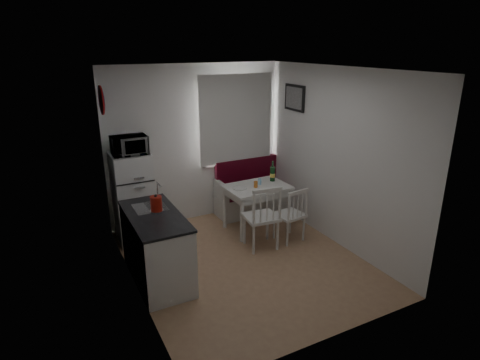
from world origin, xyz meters
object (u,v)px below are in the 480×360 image
object	(u,v)px
dining_table	(257,191)
wine_bottle	(273,171)
bench	(253,195)
microwave	(129,145)
chair_left	(265,211)
chair_right	(293,210)
fridge	(133,198)
kettle	(156,204)
kitchen_counter	(156,247)

from	to	relation	value
dining_table	wine_bottle	world-z (taller)	wine_bottle
dining_table	bench	bearing A→B (deg)	64.27
microwave	chair_left	bearing A→B (deg)	-36.34
chair_right	microwave	xyz separation A→B (m)	(-2.09, 1.15, 0.97)
dining_table	fridge	world-z (taller)	fridge
chair_right	kettle	distance (m)	2.11
bench	fridge	size ratio (longest dim) A/B	0.98
kitchen_counter	microwave	size ratio (longest dim) A/B	2.67
bench	microwave	world-z (taller)	microwave
dining_table	kettle	world-z (taller)	kettle
kitchen_counter	dining_table	xyz separation A→B (m)	(1.85, 0.70, 0.20)
wine_bottle	chair_left	bearing A→B (deg)	-127.84
chair_left	chair_right	xyz separation A→B (m)	(0.50, 0.01, -0.08)
chair_right	wine_bottle	distance (m)	0.85
chair_left	microwave	world-z (taller)	microwave
microwave	kettle	xyz separation A→B (m)	(0.03, -1.15, -0.49)
fridge	microwave	bearing A→B (deg)	-90.00
microwave	wine_bottle	size ratio (longest dim) A/B	1.47
bench	chair_right	distance (m)	1.33
dining_table	microwave	bearing A→B (deg)	163.14
kettle	wine_bottle	distance (m)	2.29
chair_left	wine_bottle	size ratio (longest dim) A/B	1.59
kitchen_counter	chair_left	bearing A→B (deg)	0.99
kitchen_counter	fridge	size ratio (longest dim) A/B	0.97
bench	wine_bottle	distance (m)	0.81
kitchen_counter	kettle	xyz separation A→B (m)	(0.05, 0.04, 0.56)
microwave	wine_bottle	bearing A→B (deg)	-10.22
bench	chair_left	bearing A→B (deg)	-112.17
dining_table	chair_right	distance (m)	0.72
chair_right	dining_table	bearing A→B (deg)	103.21
dining_table	chair_right	size ratio (longest dim) A/B	2.19
bench	wine_bottle	size ratio (longest dim) A/B	4.00
kitchen_counter	chair_right	xyz separation A→B (m)	(2.10, 0.04, 0.08)
dining_table	chair_left	world-z (taller)	chair_left
microwave	wine_bottle	xyz separation A→B (m)	(2.19, -0.39, -0.59)
bench	chair_left	world-z (taller)	chair_left
microwave	kitchen_counter	bearing A→B (deg)	-90.94
bench	dining_table	bearing A→B (deg)	-113.94
dining_table	fridge	size ratio (longest dim) A/B	0.74
dining_table	microwave	xyz separation A→B (m)	(-1.84, 0.49, 0.85)
fridge	bench	bearing A→B (deg)	2.99
dining_table	kettle	size ratio (longest dim) A/B	4.42
chair_left	kettle	xyz separation A→B (m)	(-1.56, 0.01, 0.40)
kitchen_counter	fridge	distance (m)	1.27
fridge	microwave	distance (m)	0.82
microwave	wine_bottle	distance (m)	2.30
bench	kettle	bearing A→B (deg)	-147.94
microwave	kettle	world-z (taller)	microwave
chair_left	bench	bearing A→B (deg)	74.13
wine_bottle	kettle	bearing A→B (deg)	-160.64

